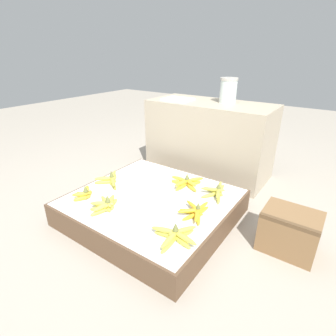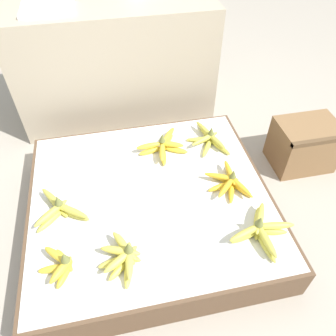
{
  "view_description": "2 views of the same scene",
  "coord_description": "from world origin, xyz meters",
  "px_view_note": "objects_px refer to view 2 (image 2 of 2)",
  "views": [
    {
      "loc": [
        1.01,
        -1.24,
        1.11
      ],
      "look_at": [
        0.05,
        0.13,
        0.36
      ],
      "focal_mm": 28.0,
      "sensor_mm": 36.0,
      "label": 1
    },
    {
      "loc": [
        -0.11,
        -0.93,
        1.29
      ],
      "look_at": [
        0.11,
        0.12,
        0.2
      ],
      "focal_mm": 35.0,
      "sensor_mm": 36.0,
      "label": 2
    }
  ],
  "objects_px": {
    "banana_bunch_front_left": "(61,265)",
    "banana_bunch_middle_right": "(230,182)",
    "banana_bunch_back_right": "(209,139)",
    "foam_tray_white": "(47,8)",
    "banana_bunch_front_midleft": "(124,256)",
    "banana_bunch_front_right": "(260,230)",
    "banana_bunch_back_midright": "(163,146)",
    "wooden_crate": "(304,145)",
    "banana_bunch_middle_left": "(59,209)"
  },
  "relations": [
    {
      "from": "banana_bunch_back_right",
      "to": "banana_bunch_middle_right",
      "type": "bearing_deg",
      "value": -88.83
    },
    {
      "from": "banana_bunch_front_midleft",
      "to": "banana_bunch_front_right",
      "type": "bearing_deg",
      "value": 0.18
    },
    {
      "from": "wooden_crate",
      "to": "banana_bunch_front_right",
      "type": "bearing_deg",
      "value": -133.64
    },
    {
      "from": "banana_bunch_front_midleft",
      "to": "banana_bunch_back_right",
      "type": "bearing_deg",
      "value": 49.21
    },
    {
      "from": "banana_bunch_middle_left",
      "to": "banana_bunch_back_midright",
      "type": "height_order",
      "value": "banana_bunch_middle_left"
    },
    {
      "from": "banana_bunch_front_left",
      "to": "banana_bunch_front_midleft",
      "type": "relative_size",
      "value": 0.72
    },
    {
      "from": "banana_bunch_back_midright",
      "to": "banana_bunch_back_right",
      "type": "relative_size",
      "value": 0.93
    },
    {
      "from": "banana_bunch_front_right",
      "to": "banana_bunch_back_midright",
      "type": "distance_m",
      "value": 0.63
    },
    {
      "from": "wooden_crate",
      "to": "foam_tray_white",
      "type": "xyz_separation_m",
      "value": [
        -1.22,
        0.64,
        0.56
      ]
    },
    {
      "from": "banana_bunch_front_left",
      "to": "banana_bunch_front_right",
      "type": "height_order",
      "value": "banana_bunch_front_right"
    },
    {
      "from": "banana_bunch_front_midleft",
      "to": "banana_bunch_front_right",
      "type": "relative_size",
      "value": 0.86
    },
    {
      "from": "banana_bunch_front_midleft",
      "to": "foam_tray_white",
      "type": "xyz_separation_m",
      "value": [
        -0.2,
        1.14,
        0.49
      ]
    },
    {
      "from": "banana_bunch_middle_right",
      "to": "foam_tray_white",
      "type": "distance_m",
      "value": 1.22
    },
    {
      "from": "banana_bunch_front_left",
      "to": "banana_bunch_middle_right",
      "type": "relative_size",
      "value": 0.74
    },
    {
      "from": "banana_bunch_front_left",
      "to": "banana_bunch_back_right",
      "type": "relative_size",
      "value": 0.63
    },
    {
      "from": "banana_bunch_front_midleft",
      "to": "banana_bunch_back_right",
      "type": "xyz_separation_m",
      "value": [
        0.5,
        0.58,
        -0.0
      ]
    },
    {
      "from": "banana_bunch_middle_right",
      "to": "banana_bunch_back_right",
      "type": "height_order",
      "value": "banana_bunch_back_right"
    },
    {
      "from": "banana_bunch_front_right",
      "to": "banana_bunch_back_right",
      "type": "relative_size",
      "value": 1.01
    },
    {
      "from": "banana_bunch_front_right",
      "to": "foam_tray_white",
      "type": "relative_size",
      "value": 1.08
    },
    {
      "from": "banana_bunch_front_midleft",
      "to": "banana_bunch_middle_right",
      "type": "relative_size",
      "value": 1.02
    },
    {
      "from": "banana_bunch_front_left",
      "to": "banana_bunch_back_midright",
      "type": "distance_m",
      "value": 0.74
    },
    {
      "from": "banana_bunch_back_midright",
      "to": "foam_tray_white",
      "type": "relative_size",
      "value": 0.99
    },
    {
      "from": "banana_bunch_front_midleft",
      "to": "foam_tray_white",
      "type": "relative_size",
      "value": 0.93
    },
    {
      "from": "banana_bunch_middle_right",
      "to": "wooden_crate",
      "type": "bearing_deg",
      "value": 24.13
    },
    {
      "from": "banana_bunch_back_right",
      "to": "banana_bunch_front_left",
      "type": "bearing_deg",
      "value": -142.17
    },
    {
      "from": "banana_bunch_front_left",
      "to": "foam_tray_white",
      "type": "distance_m",
      "value": 1.23
    },
    {
      "from": "banana_bunch_front_right",
      "to": "banana_bunch_back_right",
      "type": "bearing_deg",
      "value": 93.59
    },
    {
      "from": "banana_bunch_front_midleft",
      "to": "banana_bunch_front_right",
      "type": "xyz_separation_m",
      "value": [
        0.54,
        0.0,
        0.0
      ]
    },
    {
      "from": "banana_bunch_front_left",
      "to": "banana_bunch_middle_right",
      "type": "distance_m",
      "value": 0.78
    },
    {
      "from": "banana_bunch_front_midleft",
      "to": "foam_tray_white",
      "type": "bearing_deg",
      "value": 99.97
    },
    {
      "from": "banana_bunch_front_left",
      "to": "banana_bunch_front_right",
      "type": "relative_size",
      "value": 0.62
    },
    {
      "from": "banana_bunch_front_right",
      "to": "banana_bunch_middle_left",
      "type": "height_order",
      "value": "banana_bunch_front_right"
    },
    {
      "from": "wooden_crate",
      "to": "banana_bunch_back_right",
      "type": "height_order",
      "value": "banana_bunch_back_right"
    },
    {
      "from": "wooden_crate",
      "to": "banana_bunch_middle_right",
      "type": "height_order",
      "value": "banana_bunch_middle_right"
    },
    {
      "from": "banana_bunch_middle_left",
      "to": "foam_tray_white",
      "type": "distance_m",
      "value": 1.0
    },
    {
      "from": "banana_bunch_front_midleft",
      "to": "banana_bunch_middle_right",
      "type": "xyz_separation_m",
      "value": [
        0.51,
        0.28,
        -0.0
      ]
    },
    {
      "from": "banana_bunch_back_midright",
      "to": "banana_bunch_back_right",
      "type": "bearing_deg",
      "value": 3.52
    },
    {
      "from": "banana_bunch_middle_left",
      "to": "banana_bunch_front_midleft",
      "type": "bearing_deg",
      "value": -48.72
    },
    {
      "from": "banana_bunch_front_right",
      "to": "banana_bunch_middle_right",
      "type": "relative_size",
      "value": 1.19
    },
    {
      "from": "banana_bunch_middle_right",
      "to": "banana_bunch_back_midright",
      "type": "bearing_deg",
      "value": 130.18
    },
    {
      "from": "banana_bunch_front_left",
      "to": "banana_bunch_middle_left",
      "type": "height_order",
      "value": "same"
    },
    {
      "from": "banana_bunch_middle_left",
      "to": "banana_bunch_middle_right",
      "type": "relative_size",
      "value": 0.96
    },
    {
      "from": "banana_bunch_front_left",
      "to": "banana_bunch_back_right",
      "type": "bearing_deg",
      "value": 37.83
    },
    {
      "from": "wooden_crate",
      "to": "banana_bunch_middle_right",
      "type": "relative_size",
      "value": 1.33
    },
    {
      "from": "banana_bunch_middle_left",
      "to": "banana_bunch_back_right",
      "type": "bearing_deg",
      "value": 22.8
    },
    {
      "from": "banana_bunch_front_right",
      "to": "banana_bunch_middle_right",
      "type": "distance_m",
      "value": 0.28
    },
    {
      "from": "banana_bunch_front_left",
      "to": "foam_tray_white",
      "type": "height_order",
      "value": "foam_tray_white"
    },
    {
      "from": "wooden_crate",
      "to": "banana_bunch_middle_left",
      "type": "xyz_separation_m",
      "value": [
        -1.25,
        -0.23,
        0.07
      ]
    },
    {
      "from": "banana_bunch_middle_right",
      "to": "banana_bunch_back_midright",
      "type": "xyz_separation_m",
      "value": [
        -0.25,
        0.29,
        0.0
      ]
    },
    {
      "from": "banana_bunch_front_left",
      "to": "banana_bunch_back_right",
      "type": "distance_m",
      "value": 0.93
    }
  ]
}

